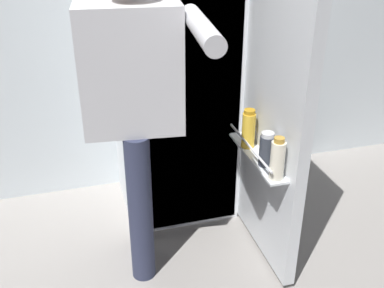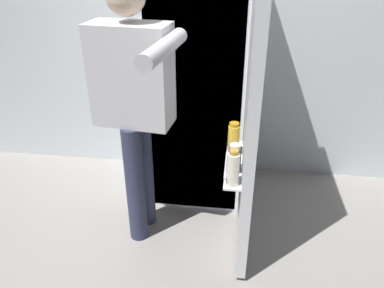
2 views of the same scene
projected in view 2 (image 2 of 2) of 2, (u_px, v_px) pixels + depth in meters
ground_plane at (189, 231)px, 2.56m from camera, size 6.40×6.40×0.00m
kitchen_wall at (205, 17)px, 2.75m from camera, size 4.40×0.10×2.51m
refrigerator at (203, 84)px, 2.56m from camera, size 0.71×1.25×1.77m
person at (135, 96)px, 2.13m from camera, size 0.54×0.78×1.61m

